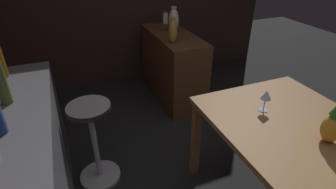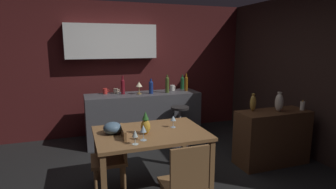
{
  "view_description": "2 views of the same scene",
  "coord_description": "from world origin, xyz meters",
  "px_view_note": "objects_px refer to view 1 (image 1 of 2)",
  "views": [
    {
      "loc": [
        -1.01,
        1.0,
        1.75
      ],
      "look_at": [
        0.36,
        0.45,
        0.9
      ],
      "focal_mm": 28.43,
      "sensor_mm": 36.0,
      "label": 1
    },
    {
      "loc": [
        -1.0,
        -3.33,
        1.81
      ],
      "look_at": [
        0.39,
        0.66,
        1.01
      ],
      "focal_mm": 28.79,
      "sensor_mm": 36.0,
      "label": 2
    }
  ],
  "objects_px": {
    "dining_table": "(306,145)",
    "bar_stool": "(95,142)",
    "wine_glass_center": "(266,96)",
    "pineapple_centerpiece": "(333,124)",
    "pillar_candle_tall": "(165,18)",
    "vase_ceramic_ivory": "(174,20)",
    "sideboard_cabinet": "(173,66)",
    "vase_brass": "(173,31)"
  },
  "relations": [
    {
      "from": "sideboard_cabinet",
      "to": "wine_glass_center",
      "type": "distance_m",
      "value": 1.66
    },
    {
      "from": "sideboard_cabinet",
      "to": "bar_stool",
      "type": "bearing_deg",
      "value": 133.65
    },
    {
      "from": "sideboard_cabinet",
      "to": "vase_ceramic_ivory",
      "type": "xyz_separation_m",
      "value": [
        0.06,
        -0.03,
        0.55
      ]
    },
    {
      "from": "bar_stool",
      "to": "sideboard_cabinet",
      "type": "bearing_deg",
      "value": -46.35
    },
    {
      "from": "bar_stool",
      "to": "wine_glass_center",
      "type": "distance_m",
      "value": 1.32
    },
    {
      "from": "wine_glass_center",
      "to": "pineapple_centerpiece",
      "type": "height_order",
      "value": "pineapple_centerpiece"
    },
    {
      "from": "vase_brass",
      "to": "vase_ceramic_ivory",
      "type": "xyz_separation_m",
      "value": [
        0.34,
        -0.15,
        0.02
      ]
    },
    {
      "from": "dining_table",
      "to": "vase_brass",
      "type": "xyz_separation_m",
      "value": [
        1.64,
        0.2,
        0.29
      ]
    },
    {
      "from": "dining_table",
      "to": "pineapple_centerpiece",
      "type": "bearing_deg",
      "value": -143.1
    },
    {
      "from": "pineapple_centerpiece",
      "to": "vase_ceramic_ivory",
      "type": "bearing_deg",
      "value": 3.01
    },
    {
      "from": "dining_table",
      "to": "pillar_candle_tall",
      "type": "height_order",
      "value": "pillar_candle_tall"
    },
    {
      "from": "vase_ceramic_ivory",
      "to": "wine_glass_center",
      "type": "bearing_deg",
      "value": 179.07
    },
    {
      "from": "dining_table",
      "to": "vase_ceramic_ivory",
      "type": "relative_size",
      "value": 4.61
    },
    {
      "from": "wine_glass_center",
      "to": "vase_brass",
      "type": "distance_m",
      "value": 1.32
    },
    {
      "from": "dining_table",
      "to": "sideboard_cabinet",
      "type": "height_order",
      "value": "sideboard_cabinet"
    },
    {
      "from": "dining_table",
      "to": "bar_stool",
      "type": "distance_m",
      "value": 1.5
    },
    {
      "from": "dining_table",
      "to": "pillar_candle_tall",
      "type": "xyz_separation_m",
      "value": [
        2.38,
        -0.0,
        0.23
      ]
    },
    {
      "from": "bar_stool",
      "to": "pillar_candle_tall",
      "type": "xyz_separation_m",
      "value": [
        1.51,
        -1.19,
        0.5
      ]
    },
    {
      "from": "vase_brass",
      "to": "sideboard_cabinet",
      "type": "bearing_deg",
      "value": -23.13
    },
    {
      "from": "dining_table",
      "to": "pillar_candle_tall",
      "type": "bearing_deg",
      "value": -0.03
    },
    {
      "from": "vase_brass",
      "to": "vase_ceramic_ivory",
      "type": "height_order",
      "value": "vase_ceramic_ivory"
    },
    {
      "from": "dining_table",
      "to": "vase_ceramic_ivory",
      "type": "xyz_separation_m",
      "value": [
        1.98,
        0.05,
        0.3
      ]
    },
    {
      "from": "wine_glass_center",
      "to": "vase_ceramic_ivory",
      "type": "bearing_deg",
      "value": -0.93
    },
    {
      "from": "dining_table",
      "to": "wine_glass_center",
      "type": "xyz_separation_m",
      "value": [
        0.32,
        0.08,
        0.2
      ]
    },
    {
      "from": "pineapple_centerpiece",
      "to": "vase_ceramic_ivory",
      "type": "relative_size",
      "value": 0.95
    },
    {
      "from": "wine_glass_center",
      "to": "dining_table",
      "type": "bearing_deg",
      "value": -166.64
    },
    {
      "from": "dining_table",
      "to": "bar_stool",
      "type": "relative_size",
      "value": 1.87
    },
    {
      "from": "dining_table",
      "to": "sideboard_cabinet",
      "type": "relative_size",
      "value": 1.23
    },
    {
      "from": "wine_glass_center",
      "to": "sideboard_cabinet",
      "type": "bearing_deg",
      "value": 0.11
    },
    {
      "from": "dining_table",
      "to": "sideboard_cabinet",
      "type": "distance_m",
      "value": 1.94
    },
    {
      "from": "bar_stool",
      "to": "vase_brass",
      "type": "relative_size",
      "value": 2.76
    },
    {
      "from": "wine_glass_center",
      "to": "pineapple_centerpiece",
      "type": "xyz_separation_m",
      "value": [
        -0.4,
        -0.13,
        0.0
      ]
    },
    {
      "from": "dining_table",
      "to": "pineapple_centerpiece",
      "type": "xyz_separation_m",
      "value": [
        -0.08,
        -0.06,
        0.2
      ]
    },
    {
      "from": "bar_stool",
      "to": "vase_brass",
      "type": "bearing_deg",
      "value": -51.99
    },
    {
      "from": "dining_table",
      "to": "bar_stool",
      "type": "height_order",
      "value": "dining_table"
    },
    {
      "from": "vase_ceramic_ivory",
      "to": "pineapple_centerpiece",
      "type": "bearing_deg",
      "value": -176.99
    },
    {
      "from": "wine_glass_center",
      "to": "bar_stool",
      "type": "bearing_deg",
      "value": 64.18
    },
    {
      "from": "pillar_candle_tall",
      "to": "vase_ceramic_ivory",
      "type": "distance_m",
      "value": 0.41
    },
    {
      "from": "pillar_candle_tall",
      "to": "pineapple_centerpiece",
      "type": "bearing_deg",
      "value": -178.68
    },
    {
      "from": "sideboard_cabinet",
      "to": "bar_stool",
      "type": "xyz_separation_m",
      "value": [
        -1.06,
        1.11,
        -0.02
      ]
    },
    {
      "from": "bar_stool",
      "to": "dining_table",
      "type": "bearing_deg",
      "value": -125.95
    },
    {
      "from": "pineapple_centerpiece",
      "to": "pillar_candle_tall",
      "type": "xyz_separation_m",
      "value": [
        2.45,
        0.06,
        0.03
      ]
    }
  ]
}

